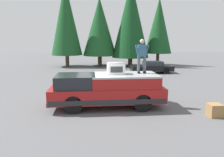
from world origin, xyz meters
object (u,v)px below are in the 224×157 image
Objects in this scene: person_on_truck_bed at (142,55)px; pickup_truck at (107,90)px; parked_car_black at (152,67)px; compressor_unit at (116,68)px; wooden_crate at (215,110)px.

pickup_truck is at bearing 96.84° from person_on_truck_bed.
pickup_truck is 1.35× the size of parked_car_black.
pickup_truck is at bearing 102.01° from compressor_unit.
compressor_unit is 11.91m from parked_car_black.
parked_car_black is 12.76m from wooden_crate.
pickup_truck is 12.11m from parked_car_black.
wooden_crate is at bearing -111.76° from pickup_truck.
pickup_truck is 6.60× the size of compressor_unit.
pickup_truck is 2.43m from person_on_truck_bed.
parked_car_black is at bearing -18.06° from person_on_truck_bed.
parked_car_black is (10.91, -5.24, -0.29)m from pickup_truck.
parked_car_black reaches higher than wooden_crate.
person_on_truck_bed is 3.02× the size of wooden_crate.
compressor_unit is 0.20× the size of parked_car_black.
wooden_crate is at bearing -125.78° from person_on_truck_bed.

